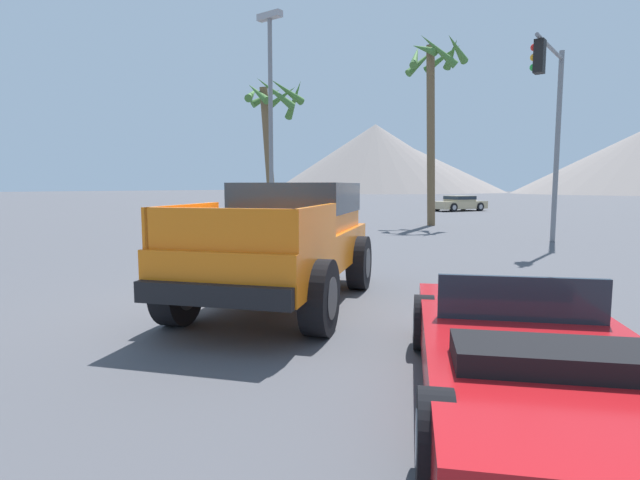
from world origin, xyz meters
TOP-DOWN VIEW (x-y plane):
  - ground_plane at (0.00, 0.00)m, footprint 320.00×320.00m
  - orange_pickup_truck at (0.15, 0.47)m, footprint 3.57×5.23m
  - red_convertible_car at (4.33, -1.35)m, footprint 3.48×4.61m
  - parked_car_tan at (-8.26, 29.80)m, footprint 3.34×4.49m
  - traffic_light_main at (1.71, 11.02)m, footprint 0.38×3.29m
  - street_lamp_post at (-5.58, 6.44)m, footprint 0.90×0.24m
  - palm_tree_short at (-4.29, 15.96)m, footprint 2.80×2.78m
  - palm_tree_leaning at (-10.42, 11.94)m, footprint 2.92×3.03m
  - distant_mountain_range at (-23.31, 123.34)m, footprint 175.60×77.57m

SIDE VIEW (x-z plane):
  - ground_plane at x=0.00m, z-range 0.00..0.00m
  - red_convertible_car at x=4.33m, z-range -0.12..0.90m
  - parked_car_tan at x=-8.26m, z-range 0.02..1.13m
  - orange_pickup_truck at x=0.15m, z-range 0.13..2.02m
  - traffic_light_main at x=1.71m, z-range 1.17..7.30m
  - street_lamp_post at x=-5.58m, z-range 0.76..7.97m
  - palm_tree_leaning at x=-10.42m, z-range 1.71..8.42m
  - palm_tree_short at x=-4.29m, z-range 2.07..10.49m
  - distant_mountain_range at x=-23.31m, z-range -1.57..16.54m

